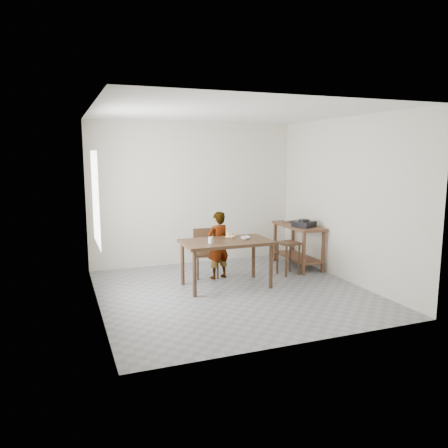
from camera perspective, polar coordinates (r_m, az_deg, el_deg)
name	(u,v)px	position (r m, az deg, el deg)	size (l,w,h in m)	color
floor	(233,293)	(6.83, 1.21, -8.98)	(4.00, 4.00, 0.04)	gray
ceiling	(234,111)	(6.52, 1.30, 14.56)	(4.00, 4.00, 0.04)	white
wall_back	(194,194)	(8.43, -3.94, 3.99)	(4.00, 0.04, 2.70)	silver
wall_front	(305,225)	(4.74, 10.50, -0.16)	(4.00, 0.04, 2.70)	silver
wall_left	(93,211)	(6.07, -16.69, 1.62)	(0.04, 4.00, 2.70)	silver
wall_right	(346,200)	(7.53, 15.66, 3.05)	(0.04, 4.00, 2.70)	silver
window_pane	(95,198)	(6.26, -16.44, 3.23)	(0.02, 1.10, 1.30)	white
dining_table	(226,264)	(6.99, 0.29, -5.19)	(1.40, 0.80, 0.75)	#3F2818
prep_counter	(298,246)	(8.33, 9.63, -2.79)	(0.50, 1.20, 0.80)	brown
child	(218,245)	(7.40, -0.79, -2.78)	(0.42, 0.28, 1.15)	white
dining_chair	(206,254)	(7.52, -2.34, -3.87)	(0.40, 0.40, 0.82)	#3F2818
stool	(288,258)	(7.78, 8.39, -4.44)	(0.33, 0.33, 0.58)	#3F2818
glass_tumbler	(211,240)	(6.70, -1.74, -2.11)	(0.08, 0.08, 0.10)	silver
small_bowl	(245,238)	(7.00, 2.79, -1.83)	(0.15, 0.15, 0.05)	silver
banana	(230,236)	(7.09, 0.82, -1.62)	(0.17, 0.12, 0.06)	gold
serving_bowl	(288,221)	(8.55, 8.30, 0.43)	(0.19, 0.19, 0.05)	silver
gas_burner	(304,224)	(8.01, 10.41, 0.02)	(0.33, 0.33, 0.11)	black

